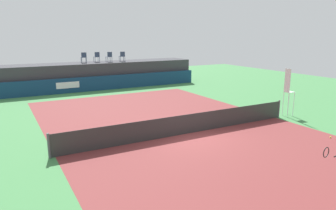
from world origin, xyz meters
The scene contains 13 objects.
ground_plane centered at (0.00, 3.00, 0.00)m, with size 48.00×48.00×0.00m, color #3D7A42.
court_inner centered at (0.00, 0.00, 0.00)m, with size 12.00×22.00×0.00m, color maroon.
sponsor_wall centered at (-0.01, 13.50, 0.60)m, with size 18.00×0.22×1.20m.
spectator_platform centered at (0.00, 15.30, 1.10)m, with size 18.00×2.80×2.20m, color #38383D.
spectator_chair_far_left centered at (-0.84, 15.50, 2.69)m, with size 0.48×0.48×0.89m.
spectator_chair_left centered at (0.32, 15.52, 2.69)m, with size 0.46×0.46×0.89m.
spectator_chair_center centered at (1.35, 15.18, 2.69)m, with size 0.48×0.48×0.89m.
spectator_chair_right centered at (2.54, 15.06, 2.69)m, with size 0.46×0.46×0.89m.
umpire_chair centered at (6.85, 0.01, 1.59)m, with size 0.49×0.49×2.76m.
tennis_net centered at (0.00, 0.00, 0.47)m, with size 12.40×0.02×0.95m, color #2D2D2D.
net_post_near centered at (-6.20, 0.00, 0.50)m, with size 0.10×0.10×1.00m, color #4C4C51.
net_post_far centered at (6.20, 0.00, 0.50)m, with size 0.10×0.10×1.00m, color #4C4C51.
tennis_ball centered at (5.48, -3.72, 0.04)m, with size 0.07×0.07×0.07m, color #D8EA33.
Camera 1 is at (-7.65, -12.05, 4.68)m, focal length 33.39 mm.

